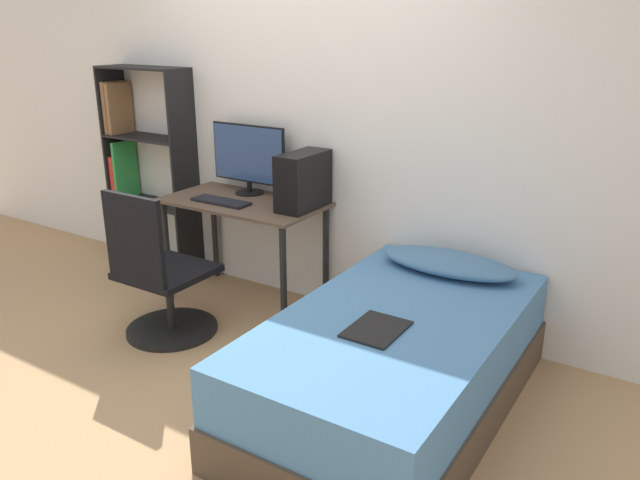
# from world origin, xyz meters

# --- Properties ---
(ground_plane) EXTENTS (14.00, 14.00, 0.00)m
(ground_plane) POSITION_xyz_m (0.00, 0.00, 0.00)
(ground_plane) COLOR tan
(wall_back) EXTENTS (8.00, 0.05, 2.50)m
(wall_back) POSITION_xyz_m (0.00, 1.34, 1.25)
(wall_back) COLOR silver
(wall_back) RESTS_ON ground_plane
(desk) EXTENTS (1.13, 0.61, 0.76)m
(desk) POSITION_xyz_m (-0.34, 1.01, 0.64)
(desk) COLOR brown
(desk) RESTS_ON ground_plane
(bookshelf) EXTENTS (0.77, 0.28, 1.61)m
(bookshelf) POSITION_xyz_m (-1.53, 1.18, 0.79)
(bookshelf) COLOR black
(bookshelf) RESTS_ON ground_plane
(office_chair) EXTENTS (0.59, 0.59, 0.98)m
(office_chair) POSITION_xyz_m (-0.46, 0.31, 0.36)
(office_chair) COLOR black
(office_chair) RESTS_ON ground_plane
(bed) EXTENTS (1.07, 1.89, 0.54)m
(bed) POSITION_xyz_m (1.15, 0.37, 0.27)
(bed) COLOR #4C3D2D
(bed) RESTS_ON ground_plane
(pillow) EXTENTS (0.81, 0.36, 0.11)m
(pillow) POSITION_xyz_m (1.15, 1.06, 0.59)
(pillow) COLOR teal
(pillow) RESTS_ON bed
(magazine) EXTENTS (0.24, 0.32, 0.01)m
(magazine) POSITION_xyz_m (1.14, 0.18, 0.54)
(magazine) COLOR black
(magazine) RESTS_ON bed
(monitor) EXTENTS (0.62, 0.21, 0.49)m
(monitor) POSITION_xyz_m (-0.43, 1.20, 1.02)
(monitor) COLOR black
(monitor) RESTS_ON desk
(keyboard) EXTENTS (0.43, 0.14, 0.02)m
(keyboard) POSITION_xyz_m (-0.43, 0.89, 0.77)
(keyboard) COLOR black
(keyboard) RESTS_ON desk
(pc_tower) EXTENTS (0.19, 0.41, 0.37)m
(pc_tower) POSITION_xyz_m (0.11, 1.09, 0.94)
(pc_tower) COLOR black
(pc_tower) RESTS_ON desk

